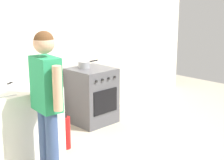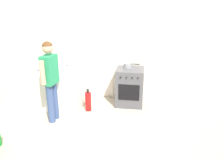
{
  "view_description": "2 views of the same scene",
  "coord_description": "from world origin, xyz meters",
  "px_view_note": "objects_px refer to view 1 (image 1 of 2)",
  "views": [
    {
      "loc": [
        -2.95,
        -2.25,
        1.92
      ],
      "look_at": [
        0.03,
        0.81,
        0.86
      ],
      "focal_mm": 55.0,
      "sensor_mm": 36.0,
      "label": 1
    },
    {
      "loc": [
        0.6,
        -3.12,
        2.21
      ],
      "look_at": [
        0.06,
        0.72,
        0.87
      ],
      "focal_mm": 35.0,
      "sensor_mm": 36.0,
      "label": 2
    }
  ],
  "objects_px": {
    "oven_left": "(92,96)",
    "pot": "(84,65)",
    "fire_extinguisher": "(65,132)",
    "person": "(46,95)",
    "knife_chef": "(6,85)"
  },
  "relations": [
    {
      "from": "pot",
      "to": "knife_chef",
      "type": "height_order",
      "value": "pot"
    },
    {
      "from": "person",
      "to": "knife_chef",
      "type": "bearing_deg",
      "value": 92.95
    },
    {
      "from": "knife_chef",
      "to": "person",
      "type": "xyz_separation_m",
      "value": [
        0.04,
        -0.78,
        0.04
      ]
    },
    {
      "from": "pot",
      "to": "person",
      "type": "xyz_separation_m",
      "value": [
        -1.4,
        -1.08,
        0.04
      ]
    },
    {
      "from": "pot",
      "to": "fire_extinguisher",
      "type": "distance_m",
      "value": 1.21
    },
    {
      "from": "knife_chef",
      "to": "person",
      "type": "distance_m",
      "value": 0.79
    },
    {
      "from": "oven_left",
      "to": "person",
      "type": "xyz_separation_m",
      "value": [
        -1.46,
        -0.98,
        0.52
      ]
    },
    {
      "from": "oven_left",
      "to": "pot",
      "type": "bearing_deg",
      "value": 121.76
    },
    {
      "from": "oven_left",
      "to": "pot",
      "type": "distance_m",
      "value": 0.49
    },
    {
      "from": "oven_left",
      "to": "pot",
      "type": "relative_size",
      "value": 2.4
    },
    {
      "from": "pot",
      "to": "knife_chef",
      "type": "bearing_deg",
      "value": -168.31
    },
    {
      "from": "knife_chef",
      "to": "fire_extinguisher",
      "type": "bearing_deg",
      "value": -23.95
    },
    {
      "from": "pot",
      "to": "knife_chef",
      "type": "relative_size",
      "value": 1.26
    },
    {
      "from": "knife_chef",
      "to": "fire_extinguisher",
      "type": "xyz_separation_m",
      "value": [
        0.63,
        -0.28,
        -0.69
      ]
    },
    {
      "from": "pot",
      "to": "fire_extinguisher",
      "type": "relative_size",
      "value": 0.71
    }
  ]
}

